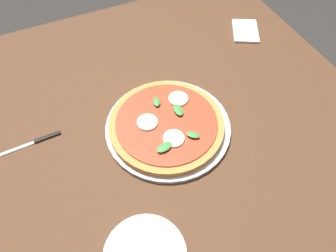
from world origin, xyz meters
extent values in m
plane|color=#2D2B28|center=(0.00, 0.00, 0.00)|extent=(6.00, 6.00, 0.00)
cube|color=#4C301E|center=(0.00, 0.00, 0.74)|extent=(1.31, 1.16, 0.04)
cube|color=#4C301E|center=(-0.57, -0.50, 0.36)|extent=(0.07, 0.07, 0.72)
cube|color=#4C301E|center=(-0.57, 0.50, 0.36)|extent=(0.07, 0.07, 0.72)
cylinder|color=silver|center=(-0.01, -0.03, 0.76)|extent=(0.36, 0.36, 0.01)
cylinder|color=#C6843F|center=(-0.01, -0.04, 0.78)|extent=(0.33, 0.33, 0.02)
cylinder|color=#B7381E|center=(-0.01, -0.04, 0.79)|extent=(0.29, 0.29, 0.00)
cylinder|color=beige|center=(0.05, -0.05, 0.79)|extent=(0.06, 0.06, 0.00)
cylinder|color=beige|center=(-0.08, 0.03, 0.79)|extent=(0.06, 0.06, 0.00)
cylinder|color=beige|center=(-0.03, -0.09, 0.79)|extent=(0.06, 0.06, 0.00)
ellipsoid|color=#337F38|center=(0.06, 0.01, 0.80)|extent=(0.04, 0.04, 0.00)
ellipsoid|color=#337F38|center=(-0.09, -0.04, 0.80)|extent=(0.04, 0.03, 0.00)
ellipsoid|color=#337F38|center=(-0.03, 0.01, 0.80)|extent=(0.04, 0.03, 0.00)
ellipsoid|color=#337F38|center=(0.06, -0.08, 0.80)|extent=(0.03, 0.05, 0.00)
cube|color=white|center=(-0.30, 0.41, 0.76)|extent=(0.16, 0.14, 0.01)
cube|color=black|center=(-0.13, -0.36, 0.76)|extent=(0.01, 0.08, 0.01)
cube|color=silver|center=(-0.12, -0.44, 0.76)|extent=(0.01, 0.09, 0.00)
camera|label=1|loc=(0.48, -0.26, 1.51)|focal=34.52mm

